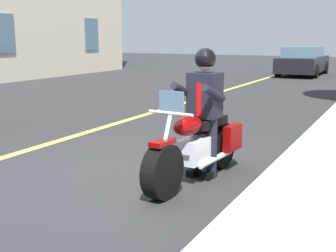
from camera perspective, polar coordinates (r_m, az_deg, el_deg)
ground_plane at (r=6.50m, az=-6.73°, el=-5.79°), size 80.00×80.00×0.00m
lane_center_stripe at (r=7.76m, az=-19.13°, el=-3.50°), size 60.00×0.16×0.01m
motorcycle_main at (r=6.03m, az=3.66°, el=-2.63°), size 2.22×0.71×1.26m
rider_main at (r=6.09m, az=4.55°, el=3.08°), size 0.65×0.58×1.74m
car_silver at (r=23.44m, az=16.55°, el=7.79°), size 4.60×1.92×1.40m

